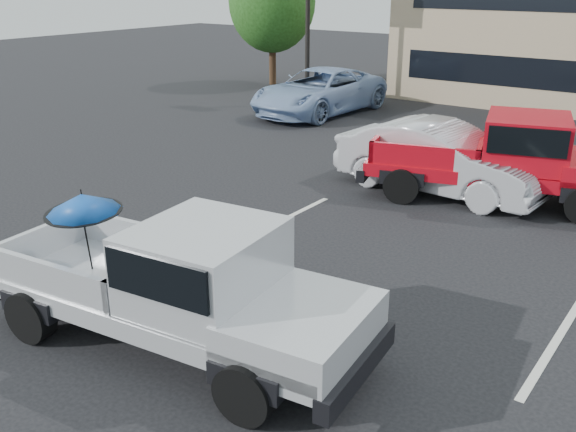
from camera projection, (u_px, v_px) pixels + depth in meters
The scene contains 8 objects.
ground at pixel (332, 314), 9.85m from camera, with size 90.00×90.00×0.00m, color black.
stripe_left at pixel (260, 231), 13.01m from camera, with size 0.12×5.00×0.01m, color silver.
stripe_right at pixel (570, 318), 9.73m from camera, with size 0.12×5.00×0.01m, color silver.
tree_left at pixel (272, 2), 29.09m from camera, with size 3.96×3.96×6.02m.
silver_pickup at pixel (191, 282), 8.55m from camera, with size 5.87×2.59×2.06m.
red_pickup at pixel (516, 155), 14.39m from camera, with size 6.37×3.67×1.99m.
silver_sedan at pixel (441, 159), 15.09m from camera, with size 1.75×5.01×1.65m, color silver.
blue_suv at pixel (319, 91), 23.80m from camera, with size 2.71×5.88×1.64m, color #8CA8D2.
Camera 1 is at (4.53, -7.44, 4.89)m, focal length 40.00 mm.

